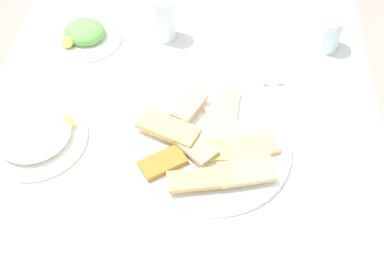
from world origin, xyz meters
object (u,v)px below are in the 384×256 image
(drinking_glass, at_px, (327,33))
(spoon, at_px, (261,60))
(dining_table, at_px, (179,151))
(salad_plate_greens, at_px, (35,134))
(paper_napkin, at_px, (268,61))
(soda_can, at_px, (163,18))
(pide_platter, at_px, (211,146))
(salad_plate_rice, at_px, (85,34))
(fork, at_px, (275,60))

(drinking_glass, bearing_deg, spoon, 112.33)
(dining_table, xyz_separation_m, salad_plate_greens, (-0.06, 0.31, 0.11))
(dining_table, relative_size, paper_napkin, 7.70)
(salad_plate_greens, relative_size, spoon, 1.29)
(dining_table, bearing_deg, soda_can, 11.99)
(dining_table, relative_size, salad_plate_greens, 4.50)
(pide_platter, relative_size, drinking_glass, 3.79)
(salad_plate_rice, xyz_separation_m, drinking_glass, (0.02, -0.63, 0.03))
(dining_table, relative_size, soda_can, 8.44)
(paper_napkin, height_order, fork, fork)
(salad_plate_greens, bearing_deg, dining_table, -79.44)
(salad_plate_rice, bearing_deg, paper_napkin, -96.09)
(pide_platter, distance_m, drinking_glass, 0.46)
(drinking_glass, bearing_deg, soda_can, 88.50)
(salad_plate_greens, height_order, paper_napkin, salad_plate_greens)
(salad_plate_greens, relative_size, drinking_glass, 2.53)
(soda_can, distance_m, fork, 0.31)
(salad_plate_greens, distance_m, soda_can, 0.45)
(drinking_glass, bearing_deg, fork, 117.73)
(spoon, bearing_deg, salad_plate_rice, 78.15)
(salad_plate_rice, relative_size, drinking_glass, 2.12)
(salad_plate_greens, relative_size, paper_napkin, 1.71)
(paper_napkin, bearing_deg, fork, -90.00)
(pide_platter, relative_size, paper_napkin, 2.57)
(drinking_glass, bearing_deg, paper_napkin, 114.76)
(salad_plate_rice, distance_m, paper_napkin, 0.48)
(salad_plate_rice, relative_size, paper_napkin, 1.44)
(paper_napkin, xyz_separation_m, fork, (0.00, -0.02, 0.00))
(salad_plate_rice, xyz_separation_m, spoon, (-0.05, -0.46, -0.01))
(fork, distance_m, spoon, 0.04)
(drinking_glass, bearing_deg, dining_table, 130.74)
(paper_napkin, bearing_deg, salad_plate_greens, 119.71)
(drinking_glass, height_order, paper_napkin, drinking_glass)
(fork, bearing_deg, pide_platter, 146.99)
(salad_plate_rice, distance_m, spoon, 0.47)
(pide_platter, xyz_separation_m, fork, (0.29, -0.15, -0.01))
(pide_platter, height_order, drinking_glass, drinking_glass)
(pide_platter, distance_m, salad_plate_greens, 0.39)
(drinking_glass, bearing_deg, salad_plate_rice, 91.49)
(spoon, bearing_deg, paper_napkin, -95.53)
(dining_table, relative_size, pide_platter, 3.00)
(dining_table, distance_m, drinking_glass, 0.49)
(drinking_glass, height_order, fork, drinking_glass)
(fork, bearing_deg, spoon, 83.94)
(salad_plate_greens, distance_m, drinking_glass, 0.76)
(salad_plate_rice, bearing_deg, fork, -95.87)
(drinking_glass, relative_size, paper_napkin, 0.68)
(spoon, bearing_deg, dining_table, 135.86)
(soda_can, xyz_separation_m, spoon, (-0.08, -0.26, -0.06))
(salad_plate_rice, bearing_deg, pide_platter, -134.54)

